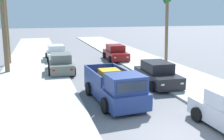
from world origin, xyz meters
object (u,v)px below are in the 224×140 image
car_left_near (61,64)px  car_left_far (56,53)px  car_right_mid (116,53)px  car_right_near (157,74)px  pickup_truck (115,87)px

car_left_near → car_left_far: same height
car_left_near → car_left_far: size_ratio=1.00×
car_left_far → car_right_mid: bearing=-13.9°
car_right_near → car_right_mid: same height
pickup_truck → car_right_near: size_ratio=1.24×
pickup_truck → car_right_near: bearing=34.2°
car_left_far → car_right_near: bearing=-62.9°
car_left_near → car_right_near: (5.75, -5.43, 0.00)m
car_right_near → car_left_far: bearing=117.1°
car_left_near → car_right_mid: bearing=36.4°
car_right_mid → car_left_far: same height
car_left_far → pickup_truck: bearing=-81.4°
pickup_truck → car_right_mid: pickup_truck is taller
pickup_truck → car_right_mid: 12.75m
car_right_mid → car_left_far: bearing=166.1°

